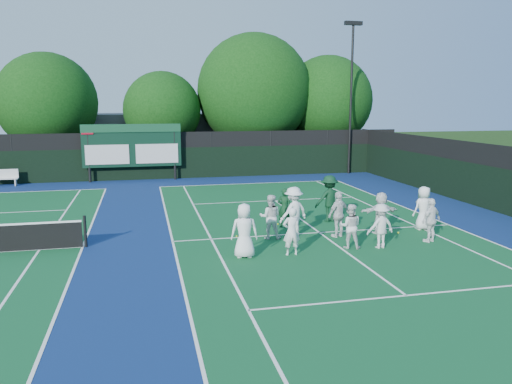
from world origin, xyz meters
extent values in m
plane|color=#17320D|center=(0.00, 0.00, 0.00)|extent=(120.00, 120.00, 0.00)
cube|color=navy|center=(-6.00, 1.00, 0.00)|extent=(34.00, 32.00, 0.01)
cube|color=#105128|center=(0.00, 1.00, 0.01)|extent=(10.97, 23.77, 0.00)
cube|color=white|center=(0.00, 12.88, 0.01)|extent=(10.97, 0.08, 0.00)
cube|color=white|center=(-5.49, 1.00, 0.01)|extent=(0.08, 23.77, 0.00)
cube|color=white|center=(5.49, 1.00, 0.01)|extent=(0.08, 23.77, 0.00)
cube|color=white|center=(-4.12, 1.00, 0.01)|extent=(0.08, 23.77, 0.00)
cube|color=white|center=(4.12, 1.00, 0.01)|extent=(0.08, 23.77, 0.00)
cube|color=white|center=(0.00, -5.40, 0.01)|extent=(8.23, 0.08, 0.00)
cube|color=white|center=(0.00, 7.40, 0.01)|extent=(8.23, 0.08, 0.00)
cube|color=white|center=(0.00, 1.00, 0.01)|extent=(0.08, 12.80, 0.00)
cube|color=white|center=(-14.00, 12.88, 0.01)|extent=(10.97, 0.08, 0.00)
cube|color=white|center=(-8.52, 1.00, 0.01)|extent=(0.08, 23.77, 0.00)
cube|color=white|center=(-9.88, 1.00, 0.01)|extent=(0.08, 23.77, 0.00)
cube|color=black|center=(-6.00, 16.00, 1.00)|extent=(34.00, 0.08, 2.00)
cube|color=black|center=(-6.00, 16.00, 2.50)|extent=(34.00, 0.05, 1.00)
cylinder|color=black|center=(-9.60, 15.60, 1.75)|extent=(0.16, 0.16, 3.50)
cylinder|color=black|center=(-4.40, 15.60, 1.75)|extent=(0.16, 0.16, 3.50)
cube|color=black|center=(-7.00, 15.60, 2.20)|extent=(6.00, 0.15, 2.60)
cube|color=#134428|center=(-7.00, 15.50, 3.30)|extent=(6.00, 0.05, 0.50)
cube|color=silver|center=(-8.50, 15.50, 1.70)|extent=(2.60, 0.04, 1.20)
cube|color=silver|center=(-5.50, 15.50, 1.70)|extent=(2.60, 0.04, 1.20)
cube|color=#A40D1F|center=(-9.60, 15.50, 3.20)|extent=(0.70, 0.04, 0.50)
cube|color=#59595E|center=(-2.00, 24.00, 2.00)|extent=(18.00, 6.00, 4.00)
cylinder|color=black|center=(7.50, 15.70, 5.00)|extent=(0.16, 0.16, 10.00)
cube|color=black|center=(7.50, 15.70, 10.00)|extent=(1.20, 0.30, 0.25)
cylinder|color=black|center=(-8.40, 1.00, 0.55)|extent=(0.10, 0.10, 1.10)
cube|color=silver|center=(-14.40, 15.30, 0.43)|extent=(1.56, 0.45, 0.06)
cube|color=silver|center=(-14.40, 15.46, 0.72)|extent=(1.55, 0.09, 0.52)
cube|color=silver|center=(-13.78, 15.30, 0.21)|extent=(0.07, 0.36, 0.41)
cylinder|color=black|center=(-12.41, 19.50, 1.21)|extent=(0.44, 0.44, 2.42)
sphere|color=#0B340C|center=(-12.41, 19.50, 4.87)|extent=(6.52, 6.52, 6.52)
sphere|color=#0B340C|center=(-11.81, 19.80, 4.22)|extent=(4.56, 4.56, 4.56)
cylinder|color=black|center=(-4.92, 19.50, 1.16)|extent=(0.44, 0.44, 2.31)
sphere|color=#0B340C|center=(-4.92, 19.50, 4.32)|extent=(5.36, 5.36, 5.36)
sphere|color=#0B340C|center=(-4.32, 19.80, 3.79)|extent=(3.75, 3.75, 3.75)
cylinder|color=black|center=(1.64, 19.50, 1.28)|extent=(0.44, 0.44, 2.57)
sphere|color=#0B340C|center=(1.64, 19.50, 5.65)|extent=(8.21, 8.21, 8.21)
sphere|color=#0B340C|center=(2.24, 19.80, 4.83)|extent=(5.75, 5.75, 5.75)
cylinder|color=black|center=(7.28, 19.50, 1.26)|extent=(0.44, 0.44, 2.51)
sphere|color=#0B340C|center=(7.28, 19.50, 5.00)|extent=(6.64, 6.64, 6.64)
sphere|color=#0B340C|center=(7.88, 19.80, 4.34)|extent=(4.65, 4.65, 4.65)
sphere|color=#AFC517|center=(-2.85, 0.86, 0.03)|extent=(0.07, 0.07, 0.07)
sphere|color=#AFC517|center=(2.86, 0.24, 0.03)|extent=(0.07, 0.07, 0.07)
sphere|color=#AFC517|center=(-3.16, 1.10, 0.03)|extent=(0.07, 0.07, 0.07)
sphere|color=#AFC517|center=(-1.20, 2.54, 0.03)|extent=(0.07, 0.07, 0.07)
imported|color=white|center=(-3.37, -1.33, 0.87)|extent=(0.92, 0.67, 1.75)
imported|color=white|center=(-1.85, -1.43, 0.78)|extent=(0.57, 0.38, 1.57)
imported|color=white|center=(0.31, -1.10, 0.76)|extent=(0.90, 0.81, 1.52)
imported|color=silver|center=(1.31, -1.32, 0.76)|extent=(1.04, 0.68, 1.53)
imported|color=white|center=(3.37, -1.05, 0.79)|extent=(1.00, 0.71, 1.57)
imported|color=silver|center=(-2.02, 0.65, 0.80)|extent=(0.91, 0.79, 1.61)
imported|color=white|center=(-1.12, 0.72, 0.92)|extent=(1.37, 1.10, 1.85)
imported|color=silver|center=(0.47, 0.31, 0.84)|extent=(1.07, 0.78, 1.69)
imported|color=white|center=(2.20, 0.44, 0.79)|extent=(1.47, 0.48, 1.58)
imported|color=white|center=(4.07, 0.60, 0.85)|extent=(0.89, 0.63, 1.69)
imported|color=#0E341A|center=(-1.05, 2.14, 0.78)|extent=(0.67, 0.56, 1.56)
imported|color=#0D321B|center=(1.01, 2.65, 0.96)|extent=(1.34, 0.90, 1.93)
camera|label=1|loc=(-6.42, -16.26, 4.85)|focal=35.00mm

